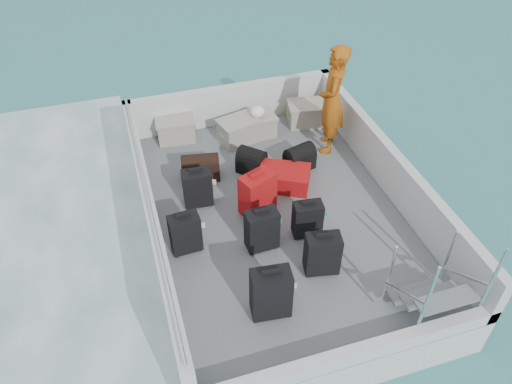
# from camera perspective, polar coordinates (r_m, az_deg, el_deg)

# --- Properties ---
(ground) EXTENTS (160.00, 160.00, 0.00)m
(ground) POSITION_cam_1_polar(r_m,az_deg,el_deg) (7.55, 2.25, -5.61)
(ground) COLOR #1C6261
(ground) RESTS_ON ground
(ferry_hull) EXTENTS (3.60, 5.00, 0.60)m
(ferry_hull) POSITION_cam_1_polar(r_m,az_deg,el_deg) (7.34, 2.31, -4.02)
(ferry_hull) COLOR silver
(ferry_hull) RESTS_ON ground
(deck) EXTENTS (3.30, 4.70, 0.02)m
(deck) POSITION_cam_1_polar(r_m,az_deg,el_deg) (7.12, 2.38, -2.26)
(deck) COLOR slate
(deck) RESTS_ON ferry_hull
(deck_fittings) EXTENTS (3.60, 5.00, 0.90)m
(deck_fittings) POSITION_cam_1_polar(r_m,az_deg,el_deg) (6.74, 6.15, -1.10)
(deck_fittings) COLOR silver
(deck_fittings) RESTS_ON deck
(suitcase_1) EXTENTS (0.40, 0.25, 0.59)m
(suitcase_1) POSITION_cam_1_polar(r_m,az_deg,el_deg) (6.45, -8.08, -4.76)
(suitcase_1) COLOR black
(suitcase_1) RESTS_ON deck
(suitcase_2) EXTENTS (0.42, 0.26, 0.58)m
(suitcase_2) POSITION_cam_1_polar(r_m,az_deg,el_deg) (7.08, -6.70, 0.41)
(suitcase_2) COLOR black
(suitcase_2) RESTS_ON deck
(suitcase_3) EXTENTS (0.48, 0.31, 0.69)m
(suitcase_3) POSITION_cam_1_polar(r_m,az_deg,el_deg) (5.71, 1.71, -11.57)
(suitcase_3) COLOR black
(suitcase_3) RESTS_ON deck
(suitcase_4) EXTENTS (0.42, 0.27, 0.61)m
(suitcase_4) POSITION_cam_1_polar(r_m,az_deg,el_deg) (6.41, 0.68, -4.41)
(suitcase_4) COLOR black
(suitcase_4) RESTS_ON deck
(suitcase_5) EXTENTS (0.55, 0.44, 0.66)m
(suitcase_5) POSITION_cam_1_polar(r_m,az_deg,el_deg) (6.88, 0.17, -0.27)
(suitcase_5) COLOR #AE120D
(suitcase_5) RESTS_ON deck
(suitcase_6) EXTENTS (0.46, 0.32, 0.59)m
(suitcase_6) POSITION_cam_1_polar(r_m,az_deg,el_deg) (6.20, 7.58, -7.07)
(suitcase_6) COLOR black
(suitcase_6) RESTS_ON deck
(suitcase_7) EXTENTS (0.40, 0.26, 0.54)m
(suitcase_7) POSITION_cam_1_polar(r_m,az_deg,el_deg) (6.64, 5.89, -3.15)
(suitcase_7) COLOR black
(suitcase_7) RESTS_ON deck
(suitcase_8) EXTENTS (0.89, 0.78, 0.29)m
(suitcase_8) POSITION_cam_1_polar(r_m,az_deg,el_deg) (7.45, 3.24, 1.65)
(suitcase_8) COLOR #AE120D
(suitcase_8) RESTS_ON deck
(duffel_0) EXTENTS (0.60, 0.39, 0.32)m
(duffel_0) POSITION_cam_1_polar(r_m,az_deg,el_deg) (7.62, -6.33, 2.62)
(duffel_0) COLOR black
(duffel_0) RESTS_ON deck
(duffel_1) EXTENTS (0.50, 0.50, 0.32)m
(duffel_1) POSITION_cam_1_polar(r_m,az_deg,el_deg) (7.69, -0.51, 3.35)
(duffel_1) COLOR black
(duffel_1) RESTS_ON deck
(duffel_2) EXTENTS (0.51, 0.41, 0.32)m
(duffel_2) POSITION_cam_1_polar(r_m,az_deg,el_deg) (7.78, 4.98, 3.69)
(duffel_2) COLOR black
(duffel_2) RESTS_ON deck
(crate_0) EXTENTS (0.63, 0.46, 0.36)m
(crate_0) POSITION_cam_1_polar(r_m,az_deg,el_deg) (8.49, -9.15, 7.03)
(crate_0) COLOR #9F9B8B
(crate_0) RESTS_ON deck
(crate_1) EXTENTS (0.70, 0.57, 0.37)m
(crate_1) POSITION_cam_1_polar(r_m,az_deg,el_deg) (8.34, -1.96, 6.97)
(crate_1) COLOR #9F9B8B
(crate_1) RESTS_ON deck
(crate_2) EXTENTS (0.60, 0.44, 0.34)m
(crate_2) POSITION_cam_1_polar(r_m,az_deg,el_deg) (8.48, 0.17, 7.50)
(crate_2) COLOR #9F9B8B
(crate_2) RESTS_ON deck
(crate_3) EXTENTS (0.68, 0.53, 0.37)m
(crate_3) POSITION_cam_1_polar(r_m,az_deg,el_deg) (8.81, 5.79, 8.83)
(crate_3) COLOR #9F9B8B
(crate_3) RESTS_ON deck
(yellow_bag) EXTENTS (0.28, 0.26, 0.22)m
(yellow_bag) POSITION_cam_1_polar(r_m,az_deg,el_deg) (8.98, 4.37, 9.05)
(yellow_bag) COLOR gold
(yellow_bag) RESTS_ON deck
(white_bag) EXTENTS (0.24, 0.24, 0.18)m
(white_bag) POSITION_cam_1_polar(r_m,az_deg,el_deg) (8.34, 0.17, 8.99)
(white_bag) COLOR white
(white_bag) RESTS_ON crate_2
(passenger) EXTENTS (0.67, 0.77, 1.77)m
(passenger) POSITION_cam_1_polar(r_m,az_deg,el_deg) (7.89, 8.68, 10.33)
(passenger) COLOR orange
(passenger) RESTS_ON deck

